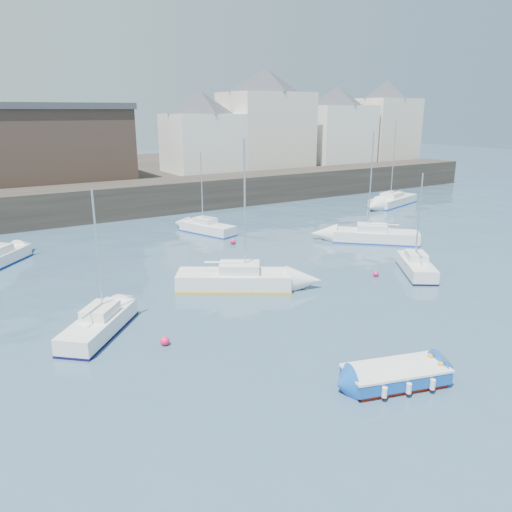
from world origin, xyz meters
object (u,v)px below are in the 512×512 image
sailboat_a (99,324)px  sailboat_c (416,266)px  blue_dinghy (395,375)px  buoy_near (165,345)px  sailboat_d (375,236)px  sailboat_g (393,200)px  sailboat_b (235,279)px  sailboat_f (207,228)px  buoy_far (233,244)px  buoy_mid (376,276)px

sailboat_a → sailboat_c: (18.96, -1.54, 0.01)m
blue_dinghy → buoy_near: 9.59m
sailboat_d → sailboat_g: size_ratio=0.93×
sailboat_b → sailboat_d: 14.59m
sailboat_f → blue_dinghy: bearing=-100.6°
blue_dinghy → buoy_near: blue_dinghy is taller
buoy_near → sailboat_b: bearing=37.4°
buoy_near → buoy_far: size_ratio=0.97×
sailboat_a → buoy_far: size_ratio=15.33×
blue_dinghy → sailboat_f: sailboat_f is taller
sailboat_c → sailboat_d: sailboat_d is taller
sailboat_g → buoy_far: 22.88m
sailboat_a → buoy_near: size_ratio=15.88×
sailboat_b → buoy_far: (4.66, 8.54, -0.54)m
sailboat_c → sailboat_b: bearing=161.8°
sailboat_c → sailboat_a: bearing=175.3°
sailboat_b → sailboat_g: (26.97, 13.62, -0.04)m
blue_dinghy → buoy_mid: size_ratio=11.03×
sailboat_f → buoy_far: size_ratio=15.33×
sailboat_a → buoy_mid: size_ratio=17.56×
sailboat_d → blue_dinghy: bearing=-132.7°
sailboat_d → sailboat_b: bearing=-166.8°
sailboat_a → sailboat_c: 19.03m
sailboat_c → buoy_near: sailboat_c is taller
sailboat_b → buoy_mid: 8.75m
buoy_far → buoy_near: bearing=-129.1°
blue_dinghy → sailboat_d: sailboat_d is taller
sailboat_g → buoy_near: bearing=-151.1°
blue_dinghy → buoy_mid: bearing=48.3°
buoy_mid → sailboat_g: bearing=41.2°
sailboat_f → buoy_mid: size_ratio=17.55×
buoy_mid → buoy_far: size_ratio=0.87×
sailboat_b → buoy_near: bearing=-142.6°
sailboat_b → sailboat_f: bearing=70.2°
sailboat_c → buoy_mid: bearing=160.7°
sailboat_d → sailboat_a: bearing=-166.5°
sailboat_d → buoy_near: 21.78m
sailboat_b → sailboat_f: (4.55, 12.66, -0.08)m
sailboat_a → sailboat_g: sailboat_g is taller
sailboat_a → sailboat_c: bearing=-4.7°
sailboat_d → buoy_far: sailboat_d is taller
buoy_mid → sailboat_a: bearing=177.7°
sailboat_d → sailboat_f: sailboat_d is taller
sailboat_f → buoy_far: bearing=-88.4°
sailboat_b → buoy_far: 9.75m
sailboat_a → sailboat_g: bearing=24.0°
sailboat_g → buoy_near: (-33.03, -18.25, -0.50)m
blue_dinghy → sailboat_a: 12.91m
sailboat_a → buoy_mid: (16.45, -0.66, -0.46)m
blue_dinghy → sailboat_d: size_ratio=0.50×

